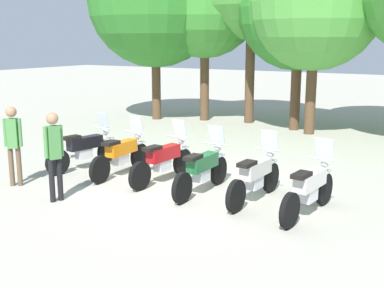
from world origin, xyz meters
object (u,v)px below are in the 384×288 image
motorcycle_2 (163,160)px  motorcycle_5 (309,188)px  person_0 (13,139)px  tree_1 (205,3)px  tree_0 (155,0)px  motorcycle_4 (255,176)px  person_1 (54,149)px  tree_3 (315,3)px  motorcycle_1 (122,154)px  motorcycle_3 (202,169)px  motorcycle_0 (85,149)px  tree_4 (299,8)px

motorcycle_2 → motorcycle_5: same height
person_0 → tree_1: bearing=151.3°
motorcycle_2 → tree_0: 10.13m
motorcycle_4 → tree_0: tree_0 is taller
motorcycle_5 → person_0: person_0 is taller
motorcycle_5 → person_1: (-4.63, -1.84, 0.56)m
tree_3 → motorcycle_4: bearing=-80.1°
motorcycle_1 → motorcycle_2: size_ratio=1.00×
motorcycle_1 → tree_3: bearing=-18.1°
motorcycle_1 → person_1: bearing=-178.9°
motorcycle_1 → motorcycle_3: 2.38m
motorcycle_0 → person_0: bearing=-178.7°
motorcycle_1 → tree_3: tree_3 is taller
motorcycle_5 → tree_3: bearing=23.4°
motorcycle_1 → tree_4: (1.50, 8.03, 3.76)m
motorcycle_3 → tree_0: (-6.59, 7.70, 4.24)m
motorcycle_4 → tree_4: tree_4 is taller
tree_0 → motorcycle_1: bearing=-60.6°
motorcycle_1 → motorcycle_3: size_ratio=1.00×
person_0 → tree_4: tree_4 is taller
tree_1 → tree_3: bearing=-8.9°
motorcycle_0 → tree_1: tree_1 is taller
motorcycle_4 → motorcycle_5: 1.21m
motorcycle_4 → tree_4: 9.23m
motorcycle_1 → person_1: size_ratio=1.21×
motorcycle_5 → person_1: 5.02m
motorcycle_3 → tree_1: size_ratio=0.32×
tree_3 → tree_4: size_ratio=1.03×
motorcycle_2 → motorcycle_4: 2.37m
motorcycle_1 → tree_1: (-2.39, 8.25, 4.11)m
motorcycle_5 → tree_3: 9.16m
motorcycle_4 → person_1: 4.06m
motorcycle_0 → tree_3: bearing=-14.3°
motorcycle_3 → person_1: (-2.26, -2.00, 0.56)m
motorcycle_0 → motorcycle_4: 4.73m
motorcycle_4 → person_1: size_ratio=1.21×
motorcycle_0 → motorcycle_5: size_ratio=0.99×
person_0 → tree_1: 10.82m
motorcycle_0 → tree_3: 9.13m
person_0 → motorcycle_3: bearing=80.0°
tree_0 → person_1: bearing=-65.9°
motorcycle_2 → person_1: 2.57m
motorcycle_0 → person_0: 2.01m
motorcycle_0 → person_0: size_ratio=1.22×
person_1 → motorcycle_1: bearing=-66.5°
tree_0 → tree_1: bearing=22.9°
person_0 → tree_0: size_ratio=0.24×
motorcycle_1 → motorcycle_2: 1.19m
person_0 → tree_4: bearing=129.5°
motorcycle_3 → tree_4: 9.11m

